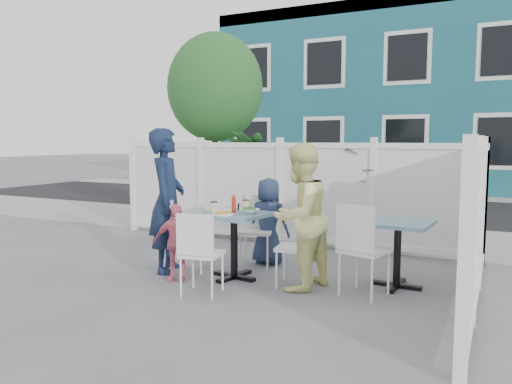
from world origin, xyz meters
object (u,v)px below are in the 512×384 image
at_px(man, 167,200).
at_px(main_table, 234,228).
at_px(chair_near, 199,248).
at_px(boy, 268,221).
at_px(woman, 300,217).
at_px(utility_cabinet, 185,190).
at_px(chair_left, 183,229).
at_px(chair_right, 302,241).
at_px(chair_back, 257,224).
at_px(toddler, 176,242).
at_px(spare_table, 398,236).

bearing_deg(man, main_table, -109.59).
xyz_separation_m(chair_near, boy, (0.07, 1.58, 0.05)).
height_order(man, woman, man).
height_order(utility_cabinet, main_table, utility_cabinet).
height_order(chair_left, chair_near, chair_left).
bearing_deg(utility_cabinet, woman, -49.54).
bearing_deg(chair_right, boy, 36.24).
distance_m(main_table, man, 0.95).
bearing_deg(chair_back, man, 28.25).
bearing_deg(woman, chair_back, -115.66).
height_order(chair_near, boy, boy).
bearing_deg(chair_right, toddler, 97.44).
relative_size(chair_left, boy, 0.80).
bearing_deg(man, toddler, -155.93).
relative_size(chair_near, woman, 0.55).
height_order(woman, toddler, woman).
relative_size(chair_right, chair_near, 1.01).
relative_size(spare_table, woman, 0.47).
xyz_separation_m(chair_left, chair_back, (0.67, 0.74, -0.00)).
relative_size(man, toddler, 1.97).
bearing_deg(chair_left, utility_cabinet, -170.72).
relative_size(utility_cabinet, toddler, 1.31).
bearing_deg(main_table, chair_right, 2.23).
bearing_deg(utility_cabinet, spare_table, -39.35).
relative_size(spare_table, man, 0.42).
distance_m(main_table, spare_table, 1.87).
bearing_deg(man, utility_cabinet, 7.11).
xyz_separation_m(chair_back, man, (-0.84, -0.82, 0.36)).
xyz_separation_m(spare_table, chair_back, (-1.87, 0.27, -0.05)).
bearing_deg(chair_left, woman, 63.29).
bearing_deg(chair_near, chair_left, 122.86).
bearing_deg(main_table, chair_near, -90.00).
relative_size(chair_back, man, 0.51).
relative_size(main_table, woman, 0.53).
height_order(utility_cabinet, chair_right, utility_cabinet).
bearing_deg(chair_near, utility_cabinet, 115.11).
bearing_deg(chair_left, man, -87.68).
distance_m(chair_left, toddler, 0.42).
bearing_deg(woman, chair_near, -34.40).
distance_m(utility_cabinet, chair_near, 5.38).
bearing_deg(utility_cabinet, toddler, -64.18).
relative_size(main_table, chair_back, 0.94).
height_order(utility_cabinet, spare_table, utility_cabinet).
relative_size(spare_table, toddler, 0.83).
distance_m(chair_left, woman, 1.61).
relative_size(chair_back, chair_near, 1.02).
bearing_deg(toddler, chair_left, 91.95).
xyz_separation_m(chair_left, man, (-0.17, -0.09, 0.36)).
bearing_deg(chair_left, chair_back, 112.88).
relative_size(utility_cabinet, woman, 0.74).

